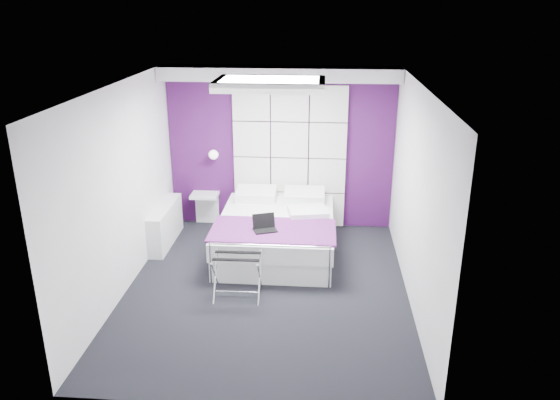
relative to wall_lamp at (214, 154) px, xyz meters
name	(u,v)px	position (x,y,z in m)	size (l,w,h in m)	color
floor	(267,289)	(1.05, -2.06, -1.22)	(4.40, 4.40, 0.00)	black
ceiling	(265,86)	(1.05, -2.06, 1.38)	(4.40, 4.40, 0.00)	white
wall_back	(280,148)	(1.05, 0.14, 0.08)	(3.60, 3.60, 0.00)	silver
wall_left	(122,190)	(-0.75, -2.06, 0.08)	(4.40, 4.40, 0.00)	silver
wall_right	(416,198)	(2.85, -2.06, 0.08)	(4.40, 4.40, 0.00)	silver
accent_wall	(280,148)	(1.05, 0.13, 0.08)	(3.58, 0.02, 2.58)	#411047
soffit	(279,74)	(1.05, -0.11, 1.28)	(3.58, 0.50, 0.20)	white
headboard	(290,157)	(1.20, 0.08, -0.05)	(1.80, 0.08, 2.30)	silver
skylight	(270,83)	(1.05, -1.46, 1.33)	(1.36, 0.86, 0.12)	white
wall_lamp	(214,154)	(0.00, 0.00, 0.00)	(0.15, 0.15, 0.15)	white
radiator	(165,225)	(-0.64, -0.76, -0.92)	(0.22, 1.20, 0.60)	white
bed	(276,233)	(1.08, -0.95, -0.91)	(1.70, 2.06, 0.72)	white
nightstand	(205,195)	(-0.17, -0.04, -0.69)	(0.44, 0.34, 0.05)	white
luggage_rack	(237,276)	(0.71, -2.28, -0.94)	(0.58, 0.42, 0.57)	silver
laptop	(265,226)	(0.97, -1.48, -0.59)	(0.31, 0.22, 0.22)	black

